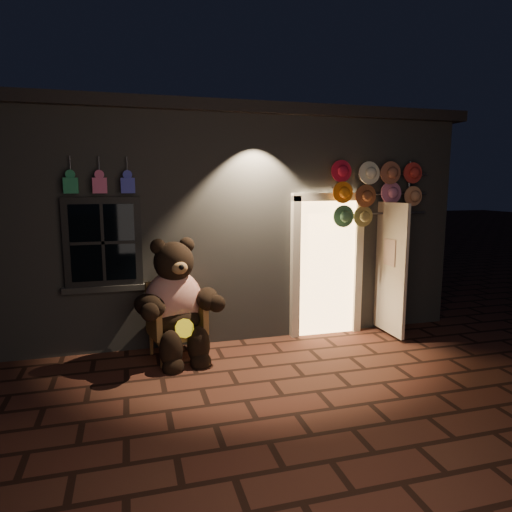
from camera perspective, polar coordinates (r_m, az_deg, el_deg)
name	(u,v)px	position (r m, az deg, el deg)	size (l,w,h in m)	color
ground	(271,380)	(5.64, 1.92, -15.28)	(60.00, 60.00, 0.00)	#4C291D
shop_building	(211,214)	(9.05, -5.70, 5.22)	(7.30, 5.95, 3.51)	slate
wicker_armchair	(175,320)	(6.33, -10.15, -7.82)	(0.80, 0.75, 1.01)	#B07544
teddy_bear	(176,303)	(6.14, -9.94, -5.84)	(1.22, 1.05, 1.71)	#B42913
hat_rack	(376,192)	(7.16, 14.76, 7.78)	(1.65, 0.22, 2.69)	#59595E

